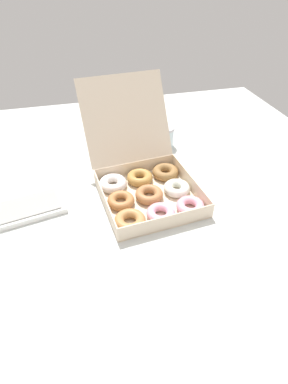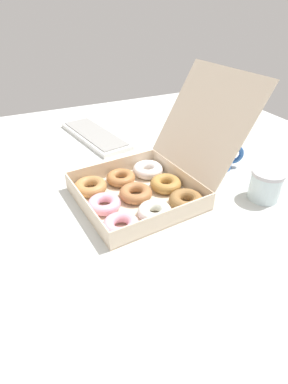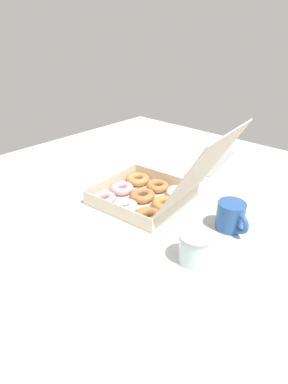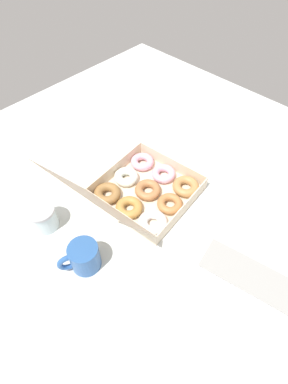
{
  "view_description": "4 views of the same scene",
  "coord_description": "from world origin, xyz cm",
  "views": [
    {
      "loc": [
        -18.72,
        -79.85,
        67.66
      ],
      "look_at": [
        0.48,
        -3.69,
        4.43
      ],
      "focal_mm": 28.0,
      "sensor_mm": 36.0,
      "label": 1
    },
    {
      "loc": [
        69.91,
        -31.14,
        51.14
      ],
      "look_at": [
        3.22,
        -0.05,
        2.02
      ],
      "focal_mm": 28.0,
      "sensor_mm": 36.0,
      "label": 2
    },
    {
      "loc": [
        77.04,
        66.24,
        58.82
      ],
      "look_at": [
        4.66,
        0.23,
        5.29
      ],
      "focal_mm": 28.0,
      "sensor_mm": 36.0,
      "label": 3
    },
    {
      "loc": [
        -45.4,
        49.77,
        87.03
      ],
      "look_at": [
        2.68,
        -0.51,
        2.43
      ],
      "focal_mm": 28.0,
      "sensor_mm": 36.0,
      "label": 4
    }
  ],
  "objects": [
    {
      "name": "donut_box",
      "position": [
        2.44,
        0.68,
        3.8
      ],
      "size": [
        36.65,
        51.42,
        33.58
      ],
      "color": "beige",
      "rests_on": "ground_plane"
    },
    {
      "name": "ground_plane",
      "position": [
        0.0,
        0.0,
        -1.0
      ],
      "size": [
        180.0,
        180.0,
        2.0
      ],
      "primitive_type": "cube",
      "color": "silver"
    },
    {
      "name": "glass_jar",
      "position": [
        18.27,
        32.01,
        4.56
      ],
      "size": [
        9.46,
        9.46,
        9.03
      ],
      "color": "silver",
      "rests_on": "ground_plane"
    },
    {
      "name": "coffee_mug",
      "position": [
        -3.01,
        31.98,
        4.92
      ],
      "size": [
        9.21,
        12.66,
        9.6
      ],
      "color": "#2B579B",
      "rests_on": "ground_plane"
    },
    {
      "name": "keyboard",
      "position": [
        -45.96,
        -0.43,
        1.06
      ],
      "size": [
        41.33,
        20.43,
        2.2
      ],
      "color": "white",
      "rests_on": "ground_plane"
    },
    {
      "name": "paper_napkin",
      "position": [
        21.49,
        -29.66,
        0.07
      ],
      "size": [
        15.98,
        14.18,
        0.15
      ],
      "primitive_type": "cube",
      "rotation": [
        0.0,
        0.0,
        0.15
      ],
      "color": "white",
      "rests_on": "ground_plane"
    }
  ]
}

